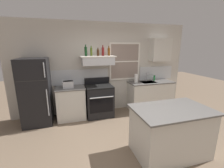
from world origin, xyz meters
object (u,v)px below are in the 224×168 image
Objects in this scene: refrigerator at (36,92)px; dish_soap_bottle at (154,78)px; bottle_amber_wine at (109,52)px; bottle_red_label_wine at (103,51)px; toaster at (68,84)px; bottle_olive_oil_square at (91,52)px; bottle_brown_stout at (98,53)px; paper_towel_roll at (136,78)px; bottle_dark_green_wine at (86,51)px; kitchen_island at (170,131)px; stove_range at (99,100)px.

refrigerator is 9.56× the size of dish_soap_bottle.
bottle_red_label_wine is at bearing 170.28° from bottle_amber_wine.
refrigerator is 5.79× the size of toaster.
bottle_olive_oil_square reaches higher than toaster.
bottle_brown_stout is at bearing -178.13° from dish_soap_bottle.
bottle_brown_stout is at bearing -154.11° from bottle_red_label_wine.
bottle_dark_green_wine is at bearing 176.96° from paper_towel_roll.
bottle_brown_stout is 0.18m from bottle_red_label_wine.
bottle_dark_green_wine is at bearing 178.98° from bottle_olive_oil_square.
dish_soap_bottle is 0.13× the size of kitchen_island.
stove_range is 1.38m from bottle_brown_stout.
bottle_red_label_wine is (0.49, 0.04, -0.01)m from bottle_dark_green_wine.
refrigerator is 1.79m from bottle_olive_oil_square.
stove_range is at bearing -159.69° from bottle_amber_wine.
bottle_red_label_wine reaches higher than bottle_brown_stout.
bottle_red_label_wine is 1.63× the size of dish_soap_bottle.
refrigerator is at bearing -175.77° from bottle_amber_wine.
stove_range is at bearing -137.56° from bottle_red_label_wine.
paper_towel_roll reaches higher than dish_soap_bottle.
bottle_olive_oil_square is 1.58m from paper_towel_roll.
bottle_brown_stout is (1.66, 0.10, 0.98)m from refrigerator.
dish_soap_bottle is at bearing 0.52° from bottle_dark_green_wine.
kitchen_island is at bearing -113.58° from dish_soap_bottle.
bottle_red_label_wine reaches higher than paper_towel_roll.
bottle_brown_stout reaches higher than dish_soap_bottle.
refrigerator is at bearing -174.48° from bottle_red_label_wine.
refrigerator reaches higher than stove_range.
bottle_olive_oil_square is at bearing -173.57° from bottle_red_label_wine.
bottle_brown_stout is 1.25× the size of dish_soap_bottle.
bottle_olive_oil_square reaches higher than refrigerator.
refrigerator is 7.66× the size of bottle_brown_stout.
bottle_brown_stout is 0.77× the size of bottle_red_label_wine.
refrigerator is at bearing -177.40° from dish_soap_bottle.
dish_soap_bottle is (3.53, 0.16, 0.14)m from refrigerator.
bottle_dark_green_wine is at bearing 159.99° from stove_range.
dish_soap_bottle reaches higher than kitchen_island.
toaster is 1.02m from bottle_dark_green_wine.
bottle_amber_wine is (1.98, 0.15, 1.00)m from refrigerator.
bottle_olive_oil_square is 0.20× the size of kitchen_island.
refrigerator is 1.68m from bottle_dark_green_wine.
refrigerator is 2.84m from paper_towel_roll.
bottle_red_label_wine is at bearing 109.74° from kitchen_island.
bottle_amber_wine is at bearing -179.50° from dish_soap_bottle.
bottle_red_label_wine reaches higher than refrigerator.
kitchen_island is at bearing -64.86° from stove_range.
paper_towel_roll is at bearing 1.40° from toaster.
bottle_dark_green_wine is at bearing 6.03° from refrigerator.
bottle_amber_wine is (0.66, 0.01, -0.01)m from bottle_dark_green_wine.
refrigerator is 2.23m from bottle_amber_wine.
kitchen_island is at bearing -62.31° from bottle_olive_oil_square.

